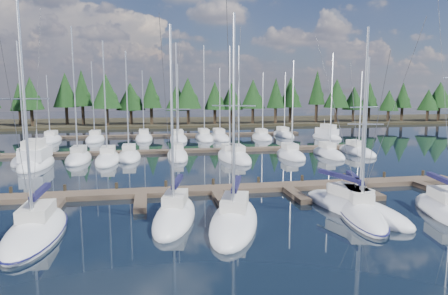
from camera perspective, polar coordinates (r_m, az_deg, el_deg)
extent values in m
plane|color=black|center=(44.91, -3.71, -2.59)|extent=(260.00, 260.00, 0.00)
cube|color=black|center=(104.27, -7.59, 3.61)|extent=(220.00, 30.00, 0.60)
cube|color=brown|center=(33.25, -1.28, -6.03)|extent=(44.00, 2.00, 0.40)
cube|color=brown|center=(30.74, -23.20, -7.87)|extent=(0.90, 4.00, 0.40)
cube|color=brown|center=(29.97, -11.85, -7.78)|extent=(0.90, 4.00, 0.40)
cube|color=brown|center=(30.39, -0.37, -7.39)|extent=(0.90, 4.00, 0.40)
cube|color=brown|center=(31.95, 10.36, -6.75)|extent=(0.90, 4.00, 0.40)
cube|color=brown|center=(34.49, 19.78, -6.00)|extent=(0.90, 4.00, 0.40)
cube|color=brown|center=(37.83, 27.70, -5.23)|extent=(0.90, 4.00, 0.40)
cylinder|color=black|center=(35.48, -28.15, -5.68)|extent=(0.26, 0.26, 0.90)
cylinder|color=black|center=(34.46, -21.77, -5.68)|extent=(0.26, 0.26, 0.90)
cylinder|color=black|center=(33.89, -15.10, -5.60)|extent=(0.26, 0.26, 0.90)
cylinder|color=black|center=(33.78, -8.30, -5.45)|extent=(0.26, 0.26, 0.90)
cylinder|color=black|center=(34.15, -1.55, -5.22)|extent=(0.26, 0.26, 0.90)
cylinder|color=black|center=(34.97, 4.97, -4.93)|extent=(0.26, 0.26, 0.90)
cylinder|color=black|center=(36.22, 11.10, -4.60)|extent=(0.26, 0.26, 0.90)
cylinder|color=black|center=(37.85, 16.76, -4.25)|extent=(0.26, 0.26, 0.90)
cylinder|color=black|center=(39.82, 21.90, -3.89)|extent=(0.26, 0.26, 0.90)
cylinder|color=black|center=(42.07, 26.52, -3.54)|extent=(0.26, 0.26, 0.90)
cube|color=brown|center=(54.68, -4.94, -0.47)|extent=(50.00, 1.80, 0.40)
cube|color=brown|center=(74.46, -6.42, 1.78)|extent=(46.00, 1.80, 0.40)
ellipsoid|color=silver|center=(25.98, -25.30, -11.01)|extent=(2.95, 8.74, 1.90)
cube|color=beige|center=(26.03, -25.21, -8.20)|extent=(1.62, 2.80, 0.70)
cylinder|color=silver|center=(24.27, -26.57, 4.76)|extent=(0.16, 0.16, 12.51)
cylinder|color=silver|center=(26.82, -24.74, -6.05)|extent=(0.13, 3.84, 0.12)
cube|color=#141335|center=(26.79, -24.75, -5.74)|extent=(0.36, 3.67, 0.30)
cylinder|color=silver|center=(24.25, -26.67, 6.23)|extent=(2.64, 0.08, 0.07)
cylinder|color=#3F3F44|center=(22.48, -27.88, 4.09)|extent=(0.04, 3.79, 12.82)
cylinder|color=#3F3F44|center=(26.50, -25.17, 4.73)|extent=(0.04, 4.66, 12.82)
ellipsoid|color=#0B0B37|center=(25.95, -25.31, -10.87)|extent=(3.07, 9.09, 0.18)
ellipsoid|color=silver|center=(26.44, -7.06, -9.95)|extent=(4.15, 8.57, 1.90)
cube|color=beige|center=(26.49, -6.97, -7.20)|extent=(1.89, 2.86, 0.70)
cylinder|color=silver|center=(24.80, -7.46, 4.12)|extent=(0.19, 0.19, 11.25)
cylinder|color=silver|center=(27.25, -6.69, -5.14)|extent=(0.87, 3.57, 0.12)
cube|color=#141335|center=(27.22, -6.69, -4.83)|extent=(1.06, 3.45, 0.30)
cylinder|color=silver|center=(24.77, -7.48, 5.42)|extent=(2.21, 0.53, 0.07)
cylinder|color=#3F3F44|center=(23.07, -8.14, 3.45)|extent=(0.77, 3.50, 11.55)
cylinder|color=#3F3F44|center=(26.96, -6.73, 4.13)|extent=(0.94, 4.30, 11.56)
ellipsoid|color=silver|center=(25.36, 1.44, -10.68)|extent=(5.49, 9.83, 1.90)
cube|color=beige|center=(25.45, 1.55, -7.78)|extent=(2.39, 3.34, 0.70)
cylinder|color=silver|center=(23.59, 1.40, 4.57)|extent=(0.20, 0.20, 11.72)
cylinder|color=silver|center=(26.35, 1.77, -5.54)|extent=(1.33, 3.99, 0.12)
cube|color=#141335|center=(26.31, 1.78, -5.22)|extent=(1.49, 3.88, 0.30)
cylinder|color=silver|center=(23.56, 1.40, 5.99)|extent=(2.48, 0.82, 0.07)
cylinder|color=#3F3F44|center=(21.59, 0.90, 3.84)|extent=(1.22, 3.90, 12.03)
cylinder|color=#3F3F44|center=(26.08, 1.90, 4.57)|extent=(1.50, 4.80, 12.03)
ellipsoid|color=silver|center=(28.74, 18.77, -8.84)|extent=(4.70, 9.44, 1.90)
cube|color=beige|center=(28.85, 18.65, -6.30)|extent=(2.06, 3.16, 0.70)
cylinder|color=silver|center=(27.24, 19.54, 2.17)|extent=(0.19, 0.19, 9.44)
cylinder|color=silver|center=(29.71, 18.18, -4.38)|extent=(1.11, 3.91, 0.12)
cube|color=#141335|center=(29.68, 18.20, -4.10)|extent=(1.29, 3.79, 0.30)
cylinder|color=silver|center=(27.20, 19.58, 3.16)|extent=(2.21, 0.63, 0.07)
cylinder|color=#3F3F44|center=(25.39, 20.69, 1.37)|extent=(1.01, 3.82, 9.75)
cylinder|color=#3F3F44|center=(29.58, 18.29, 2.36)|extent=(1.23, 4.70, 9.75)
ellipsoid|color=#0B0B37|center=(28.72, 18.77, -8.71)|extent=(4.89, 9.81, 0.18)
ellipsoid|color=silver|center=(29.38, 18.09, -8.45)|extent=(5.33, 10.07, 1.90)
cube|color=beige|center=(29.40, 17.53, -5.99)|extent=(2.32, 3.40, 0.70)
cylinder|color=silver|center=(27.93, 19.37, 4.30)|extent=(0.20, 0.20, 11.37)
cylinder|color=silver|center=(30.06, 16.06, -4.15)|extent=(1.29, 4.13, 0.12)
cube|color=#141335|center=(30.02, 16.07, -3.87)|extent=(1.46, 4.01, 0.30)
cylinder|color=silver|center=(27.90, 19.43, 5.46)|extent=(2.41, 0.75, 0.07)
cylinder|color=#3F3F44|center=(26.53, 22.58, 3.63)|extent=(1.19, 4.04, 11.68)
cylinder|color=#3F3F44|center=(29.78, 15.82, 4.37)|extent=(1.45, 4.97, 11.68)
ellipsoid|color=silver|center=(31.05, 29.38, -8.21)|extent=(4.30, 8.38, 1.90)
cube|color=beige|center=(31.10, 29.19, -5.89)|extent=(1.98, 2.81, 0.70)
cylinder|color=silver|center=(31.77, 28.49, -4.17)|extent=(0.84, 3.47, 0.12)
cube|color=#141335|center=(31.74, 28.51, -3.91)|extent=(1.04, 3.36, 0.30)
cylinder|color=#3F3F44|center=(31.48, 28.95, 6.96)|extent=(0.91, 4.18, 15.08)
ellipsoid|color=silver|center=(52.51, -26.41, -1.71)|extent=(2.60, 7.49, 1.90)
cube|color=beige|center=(52.69, -26.38, -0.35)|extent=(1.43, 2.40, 0.70)
cylinder|color=silver|center=(51.52, -27.03, 6.25)|extent=(0.16, 0.16, 12.89)
ellipsoid|color=silver|center=(51.00, -20.05, -1.61)|extent=(2.77, 8.26, 1.90)
cube|color=beige|center=(51.23, -20.04, -0.21)|extent=(1.52, 2.64, 0.70)
cylinder|color=silver|center=(49.94, -20.59, 7.58)|extent=(0.16, 0.16, 14.63)
ellipsoid|color=silver|center=(49.56, -16.25, -1.72)|extent=(2.76, 9.48, 1.90)
cube|color=beige|center=(49.84, -16.25, -0.27)|extent=(1.52, 3.03, 0.70)
cylinder|color=silver|center=(48.42, -16.65, 6.77)|extent=(0.16, 0.16, 12.97)
ellipsoid|color=silver|center=(50.77, -13.40, -1.38)|extent=(2.82, 7.71, 1.90)
cube|color=beige|center=(50.97, -13.42, 0.02)|extent=(1.55, 2.47, 0.70)
cylinder|color=silver|center=(49.74, -13.68, 6.39)|extent=(0.16, 0.16, 12.06)
ellipsoid|color=silver|center=(50.81, -6.66, -1.21)|extent=(2.52, 9.08, 1.90)
cube|color=beige|center=(51.08, -6.71, 0.20)|extent=(1.38, 2.91, 0.70)
cylinder|color=silver|center=(49.71, -6.76, 7.15)|extent=(0.16, 0.16, 13.09)
ellipsoid|color=silver|center=(49.63, 0.73, -1.38)|extent=(2.46, 8.44, 1.90)
cube|color=beige|center=(49.85, 0.64, 0.06)|extent=(1.35, 2.70, 0.70)
cylinder|color=silver|center=(48.55, 0.84, 6.89)|extent=(0.16, 0.16, 12.60)
ellipsoid|color=silver|center=(48.86, 1.98, -1.53)|extent=(2.69, 9.16, 1.90)
cube|color=beige|center=(49.11, 1.88, -0.06)|extent=(1.48, 2.93, 0.70)
cylinder|color=silver|center=(47.74, 2.14, 6.83)|extent=(0.16, 0.16, 12.54)
ellipsoid|color=silver|center=(51.26, 9.50, -1.18)|extent=(2.81, 7.41, 1.90)
cube|color=beige|center=(51.43, 9.39, 0.20)|extent=(1.55, 2.37, 0.70)
cylinder|color=silver|center=(50.30, 9.81, 5.91)|extent=(0.16, 0.16, 11.01)
ellipsoid|color=silver|center=(53.25, 14.67, -0.99)|extent=(2.43, 8.03, 1.90)
cube|color=beige|center=(53.44, 14.53, 0.34)|extent=(1.34, 2.57, 0.70)
cylinder|color=silver|center=(52.28, 15.12, 6.32)|extent=(0.16, 0.16, 11.90)
ellipsoid|color=silver|center=(56.38, 18.45, -0.65)|extent=(2.60, 8.78, 1.90)
cube|color=beige|center=(56.60, 18.29, 0.61)|extent=(1.43, 2.81, 0.70)
cylinder|color=silver|center=(55.45, 18.93, 5.17)|extent=(0.16, 0.16, 9.83)
ellipsoid|color=silver|center=(72.32, -23.48, 0.93)|extent=(2.89, 8.55, 1.90)
cube|color=beige|center=(72.61, -23.46, 1.92)|extent=(1.59, 2.74, 0.70)
cylinder|color=silver|center=(71.48, -23.81, 5.49)|extent=(0.16, 0.16, 9.85)
ellipsoid|color=silver|center=(70.61, -17.93, 1.05)|extent=(2.92, 8.34, 1.90)
cube|color=beige|center=(70.89, -17.93, 2.06)|extent=(1.61, 2.67, 0.70)
cylinder|color=silver|center=(69.73, -18.22, 6.64)|extent=(0.16, 0.16, 12.08)
ellipsoid|color=silver|center=(70.25, -11.35, 1.26)|extent=(2.89, 9.53, 1.90)
cube|color=beige|center=(70.59, -11.37, 2.27)|extent=(1.59, 3.05, 0.70)
cylinder|color=silver|center=(69.32, -11.50, 6.30)|extent=(0.16, 0.16, 10.70)
ellipsoid|color=silver|center=(68.48, -6.51, 1.19)|extent=(2.88, 9.41, 1.90)
cube|color=beige|center=(68.81, -6.56, 2.23)|extent=(1.58, 3.01, 0.70)
cylinder|color=silver|center=(67.54, -6.58, 6.81)|extent=(0.16, 0.16, 11.73)
ellipsoid|color=silver|center=(69.90, -2.86, 1.37)|extent=(2.90, 11.07, 1.90)
cube|color=beige|center=(70.31, -2.93, 2.39)|extent=(1.59, 3.54, 0.70)
cylinder|color=silver|center=(68.87, -2.85, 8.21)|extent=(0.16, 0.16, 14.95)
ellipsoid|color=silver|center=(70.17, -0.66, 1.41)|extent=(2.99, 10.77, 1.90)
cube|color=beige|center=(70.57, -0.73, 2.42)|extent=(1.64, 3.45, 0.70)
cylinder|color=silver|center=(69.18, -0.59, 6.67)|extent=(0.16, 0.16, 11.21)
ellipsoid|color=silver|center=(70.41, 5.43, 1.39)|extent=(2.99, 7.78, 1.90)
cube|color=beige|center=(70.66, 5.36, 2.40)|extent=(1.64, 2.49, 0.70)
cylinder|color=silver|center=(69.60, 5.59, 6.33)|extent=(0.16, 0.16, 10.45)
ellipsoid|color=silver|center=(74.84, 8.49, 1.74)|extent=(2.75, 9.02, 1.90)
cube|color=beige|center=(75.14, 8.40, 2.68)|extent=(1.51, 2.89, 0.70)
cylinder|color=silver|center=(73.99, 8.70, 6.47)|extent=(0.16, 0.16, 10.69)
ellipsoid|color=silver|center=(49.62, -25.22, -2.22)|extent=(3.37, 9.81, 1.95)
cube|color=silver|center=(49.42, -25.31, -0.72)|extent=(2.50, 5.40, 1.30)
cube|color=beige|center=(48.81, -25.53, 0.45)|extent=(1.83, 3.44, 0.98)
cylinder|color=silver|center=(50.15, -25.16, 1.41)|extent=(0.08, 0.08, 1.74)
ellipsoid|color=silver|center=(73.37, 14.44, 1.40)|extent=(3.96, 8.49, 1.63)
cube|color=silver|center=(73.26, 14.47, 2.24)|extent=(2.71, 4.76, 1.09)
cube|color=beige|center=(72.84, 14.67, 2.92)|extent=(1.92, 3.06, 0.82)
cylinder|color=silver|center=(73.81, 14.16, 3.43)|extent=(0.09, 0.09, 1.45)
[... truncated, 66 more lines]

